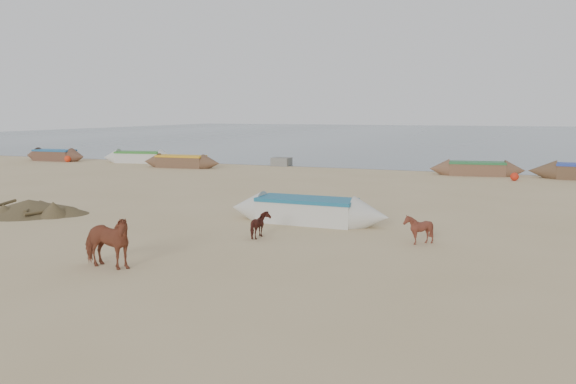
{
  "coord_description": "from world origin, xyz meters",
  "views": [
    {
      "loc": [
        6.68,
        -13.48,
        3.69
      ],
      "look_at": [
        0.0,
        4.0,
        1.0
      ],
      "focal_mm": 35.0,
      "sensor_mm": 36.0,
      "label": 1
    }
  ],
  "objects_px": {
    "cow_adult": "(106,242)",
    "calf_front": "(418,229)",
    "calf_right": "(261,225)",
    "near_canoe": "(307,210)"
  },
  "relations": [
    {
      "from": "cow_adult",
      "to": "calf_right",
      "type": "relative_size",
      "value": 2.03
    },
    {
      "from": "calf_front",
      "to": "cow_adult",
      "type": "bearing_deg",
      "value": -52.29
    },
    {
      "from": "cow_adult",
      "to": "calf_front",
      "type": "distance_m",
      "value": 8.32
    },
    {
      "from": "calf_right",
      "to": "near_canoe",
      "type": "relative_size",
      "value": 0.14
    },
    {
      "from": "calf_right",
      "to": "near_canoe",
      "type": "distance_m",
      "value": 2.67
    },
    {
      "from": "cow_adult",
      "to": "calf_right",
      "type": "distance_m",
      "value": 4.78
    },
    {
      "from": "calf_right",
      "to": "near_canoe",
      "type": "height_order",
      "value": "near_canoe"
    },
    {
      "from": "cow_adult",
      "to": "calf_front",
      "type": "xyz_separation_m",
      "value": [
        6.55,
        5.12,
        -0.22
      ]
    },
    {
      "from": "calf_front",
      "to": "near_canoe",
      "type": "bearing_deg",
      "value": -114.62
    },
    {
      "from": "calf_front",
      "to": "calf_right",
      "type": "bearing_deg",
      "value": -79.47
    }
  ]
}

